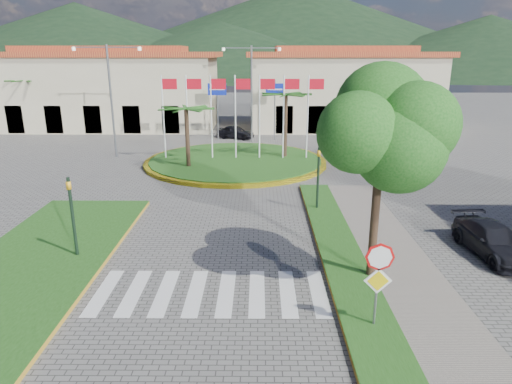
{
  "coord_description": "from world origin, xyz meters",
  "views": [
    {
      "loc": [
        1.67,
        -9.2,
        7.5
      ],
      "look_at": [
        1.54,
        8.0,
        2.2
      ],
      "focal_mm": 32.0,
      "sensor_mm": 36.0,
      "label": 1
    }
  ],
  "objects_px": {
    "white_van": "(183,125)",
    "car_dark_a": "(235,132)",
    "car_side_right": "(493,240)",
    "roundabout_island": "(236,161)",
    "car_dark_b": "(346,135)",
    "stop_sign": "(378,272)",
    "deciduous_tree": "(382,130)"
  },
  "relations": [
    {
      "from": "roundabout_island",
      "to": "white_van",
      "type": "xyz_separation_m",
      "value": [
        -5.93,
        13.94,
        0.38
      ]
    },
    {
      "from": "car_dark_a",
      "to": "car_side_right",
      "type": "height_order",
      "value": "car_side_right"
    },
    {
      "from": "roundabout_island",
      "to": "white_van",
      "type": "distance_m",
      "value": 15.15
    },
    {
      "from": "deciduous_tree",
      "to": "stop_sign",
      "type": "bearing_deg",
      "value": -101.18
    },
    {
      "from": "white_van",
      "to": "car_dark_b",
      "type": "distance_m",
      "value": 16.18
    },
    {
      "from": "car_dark_b",
      "to": "car_side_right",
      "type": "bearing_deg",
      "value": -167.75
    },
    {
      "from": "car_dark_a",
      "to": "car_side_right",
      "type": "relative_size",
      "value": 0.83
    },
    {
      "from": "stop_sign",
      "to": "car_dark_a",
      "type": "height_order",
      "value": "stop_sign"
    },
    {
      "from": "car_dark_a",
      "to": "car_dark_b",
      "type": "bearing_deg",
      "value": -73.67
    },
    {
      "from": "white_van",
      "to": "car_side_right",
      "type": "distance_m",
      "value": 33.34
    },
    {
      "from": "white_van",
      "to": "car_dark_b",
      "type": "relative_size",
      "value": 1.26
    },
    {
      "from": "white_van",
      "to": "car_dark_a",
      "type": "xyz_separation_m",
      "value": [
        5.43,
        -4.32,
        0.02
      ]
    },
    {
      "from": "white_van",
      "to": "car_dark_a",
      "type": "distance_m",
      "value": 6.94
    },
    {
      "from": "car_side_right",
      "to": "white_van",
      "type": "bearing_deg",
      "value": 114.05
    },
    {
      "from": "roundabout_island",
      "to": "car_dark_a",
      "type": "relative_size",
      "value": 3.75
    },
    {
      "from": "roundabout_island",
      "to": "car_dark_b",
      "type": "relative_size",
      "value": 3.96
    },
    {
      "from": "car_dark_a",
      "to": "car_side_right",
      "type": "distance_m",
      "value": 27.01
    },
    {
      "from": "roundabout_island",
      "to": "car_dark_b",
      "type": "distance_m",
      "value": 12.48
    },
    {
      "from": "white_van",
      "to": "car_dark_a",
      "type": "relative_size",
      "value": 1.19
    },
    {
      "from": "roundabout_island",
      "to": "car_dark_a",
      "type": "xyz_separation_m",
      "value": [
        -0.5,
        9.61,
        0.4
      ]
    },
    {
      "from": "roundabout_island",
      "to": "car_side_right",
      "type": "height_order",
      "value": "roundabout_island"
    },
    {
      "from": "stop_sign",
      "to": "white_van",
      "type": "relative_size",
      "value": 0.66
    },
    {
      "from": "roundabout_island",
      "to": "deciduous_tree",
      "type": "xyz_separation_m",
      "value": [
        5.5,
        -17.0,
        5.0
      ]
    },
    {
      "from": "deciduous_tree",
      "to": "car_dark_b",
      "type": "distance_m",
      "value": 26.06
    },
    {
      "from": "stop_sign",
      "to": "car_side_right",
      "type": "xyz_separation_m",
      "value": [
        5.74,
        5.04,
        -1.2
      ]
    },
    {
      "from": "deciduous_tree",
      "to": "car_side_right",
      "type": "bearing_deg",
      "value": 21.24
    },
    {
      "from": "roundabout_island",
      "to": "deciduous_tree",
      "type": "bearing_deg",
      "value": -72.09
    },
    {
      "from": "roundabout_island",
      "to": "stop_sign",
      "type": "bearing_deg",
      "value": -76.27
    },
    {
      "from": "deciduous_tree",
      "to": "car_side_right",
      "type": "height_order",
      "value": "deciduous_tree"
    },
    {
      "from": "deciduous_tree",
      "to": "white_van",
      "type": "height_order",
      "value": "deciduous_tree"
    },
    {
      "from": "roundabout_island",
      "to": "stop_sign",
      "type": "relative_size",
      "value": 4.79
    },
    {
      "from": "roundabout_island",
      "to": "stop_sign",
      "type": "distance_m",
      "value": 20.69
    }
  ]
}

